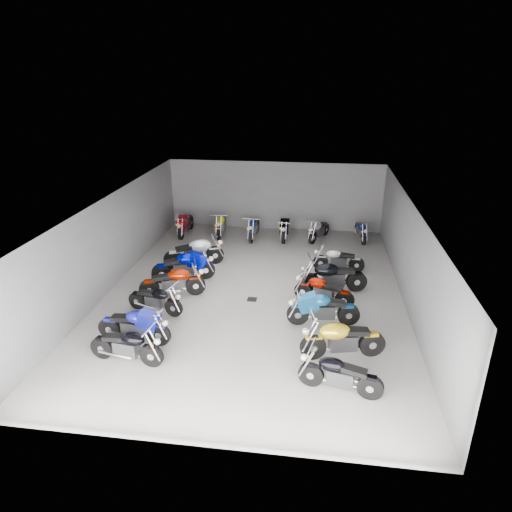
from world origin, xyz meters
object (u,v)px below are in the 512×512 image
Objects in this scene: motorcycle_left_b at (135,326)px; motorcycle_right_e at (333,277)px; motorcycle_left_d at (173,282)px; motorcycle_right_f at (338,260)px; motorcycle_right_a at (339,374)px; motorcycle_back_d at (285,227)px; motorcycle_right_d at (323,290)px; drain_grate at (252,299)px; motorcycle_right_b at (342,339)px; motorcycle_back_b at (221,224)px; motorcycle_back_f at (361,231)px; motorcycle_left_a at (127,346)px; motorcycle_back_c at (254,228)px; motorcycle_left_f at (195,252)px; motorcycle_back_e at (319,230)px; motorcycle_left_c at (156,299)px; motorcycle_left_e at (184,266)px; motorcycle_right_c at (322,309)px; motorcycle_back_a at (185,224)px.

motorcycle_right_e is at bearing 130.37° from motorcycle_left_b.
motorcycle_left_d is 6.25m from motorcycle_right_f.
motorcycle_right_a is 0.95× the size of motorcycle_back_d.
motorcycle_right_e is at bearing 0.16° from motorcycle_right_d.
drain_grate is 0.14× the size of motorcycle_right_b.
motorcycle_back_b is 2.98m from motorcycle_back_d.
motorcycle_left_d reaches higher than motorcycle_back_f.
motorcycle_left_d is at bearing -179.47° from motorcycle_left_b.
motorcycle_left_a reaches higher than motorcycle_back_c.
motorcycle_left_f is at bearing -177.80° from motorcycle_left_b.
motorcycle_right_f reaches higher than motorcycle_back_e.
motorcycle_right_a is 11.68m from motorcycle_back_b.
motorcycle_back_f reaches higher than drain_grate.
motorcycle_left_f is 1.24× the size of motorcycle_back_e.
motorcycle_left_f reaches higher than motorcycle_back_c.
motorcycle_right_d reaches higher than motorcycle_right_f.
motorcycle_right_a is 0.93× the size of motorcycle_back_b.
motorcycle_left_b is 5.47m from motorcycle_left_f.
motorcycle_left_b reaches higher than motorcycle_back_d.
motorcycle_left_b is 1.14× the size of motorcycle_left_c.
motorcycle_back_d is at bearing 163.96° from motorcycle_left_b.
motorcycle_left_b is 1.69m from motorcycle_left_c.
motorcycle_back_c is 4.81m from motorcycle_back_f.
motorcycle_left_b is 4.13m from motorcycle_left_e.
motorcycle_left_f is at bearing 160.15° from motorcycle_left_d.
motorcycle_back_b is at bearing 151.79° from motorcycle_left_f.
motorcycle_back_d reaches higher than motorcycle_left_c.
motorcycle_right_d is 0.84× the size of motorcycle_right_e.
motorcycle_back_b is (0.26, 3.67, -0.05)m from motorcycle_left_f.
motorcycle_right_b is at bearing 7.87° from motorcycle_right_a.
motorcycle_right_c is at bearing 103.50° from motorcycle_left_c.
motorcycle_right_e reaches higher than motorcycle_back_f.
motorcycle_right_b is 9.61m from motorcycle_back_c.
motorcycle_left_e is (0.23, 4.12, 0.03)m from motorcycle_left_b.
motorcycle_right_e is at bearing 143.34° from motorcycle_back_a.
motorcycle_right_d is at bearing 122.97° from motorcycle_back_b.
motorcycle_right_d is (-0.38, 4.38, -0.00)m from motorcycle_right_a.
motorcycle_left_e is 1.00× the size of motorcycle_left_f.
motorcycle_back_d is at bearing 114.30° from motorcycle_left_f.
motorcycle_left_a is at bearing 48.57° from motorcycle_back_f.
motorcycle_left_e is (0.06, 5.07, 0.05)m from motorcycle_left_a.
motorcycle_left_c is 6.37m from motorcycle_right_a.
motorcycle_back_c is at bearing 15.99° from motorcycle_right_c.
motorcycle_left_c is (-2.86, -1.28, 0.46)m from drain_grate.
motorcycle_left_b reaches higher than motorcycle_right_a.
motorcycle_right_b reaches higher than drain_grate.
motorcycle_left_e is 5.29m from motorcycle_right_e.
motorcycle_left_a is 0.96× the size of motorcycle_left_b.
motorcycle_left_c is 5.92m from motorcycle_right_b.
motorcycle_right_a is 1.44m from motorcycle_right_b.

